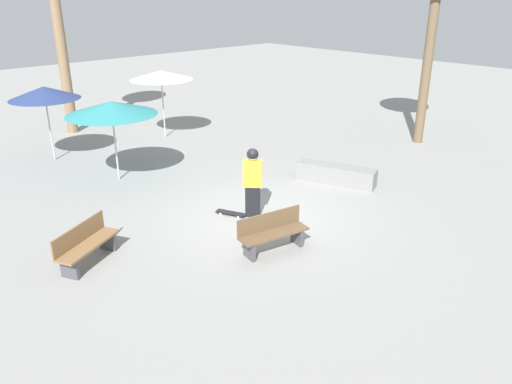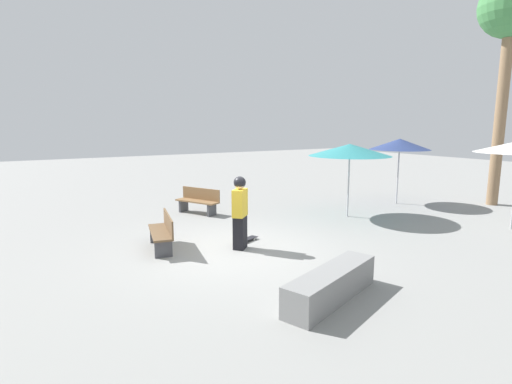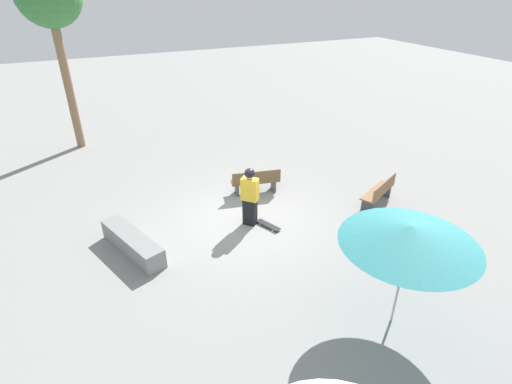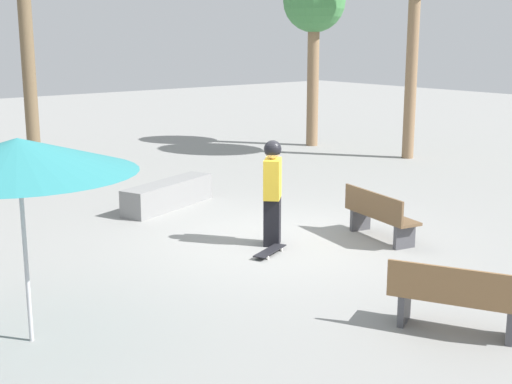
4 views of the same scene
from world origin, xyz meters
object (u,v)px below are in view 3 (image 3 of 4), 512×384
Objects in this scene: concrete_ledge at (133,243)px; shade_umbrella_teal at (410,235)px; skateboard at (268,225)px; bench_far at (379,192)px; skater_main at (250,195)px; bench_near at (256,182)px.

shade_umbrella_teal is at bearing -136.15° from concrete_ledge.
skateboard is at bearing -96.46° from concrete_ledge.
bench_far is at bearing -95.31° from concrete_ledge.
bench_far is 5.27m from shade_umbrella_teal.
skater_main is at bearing -156.47° from skateboard.
shade_umbrella_teal is (-4.70, -4.51, 1.91)m from concrete_ledge.
skater_main is 0.68× the size of shade_umbrella_teal.
shade_umbrella_teal is at bearing -152.77° from bench_far.
concrete_ledge is at bearing -134.40° from skater_main.
concrete_ledge is at bearing 148.36° from bench_far.
bench_far is at bearing 37.16° from skater_main.
concrete_ledge reaches higher than skateboard.
concrete_ledge is at bearing -147.72° from bench_near.
bench_near is (1.59, -4.25, 0.16)m from concrete_ledge.
bench_far reaches higher than concrete_ledge.
bench_near is at bearing 106.45° from skater_main.
skater_main is 1.07× the size of bench_near.
concrete_ledge is (0.04, 3.33, -0.69)m from skater_main.
skateboard is at bearing -92.74° from bench_near.
skater_main is at bearing 144.62° from bench_far.
shade_umbrella_teal reaches higher than skater_main.
skateboard is 3.76m from concrete_ledge.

